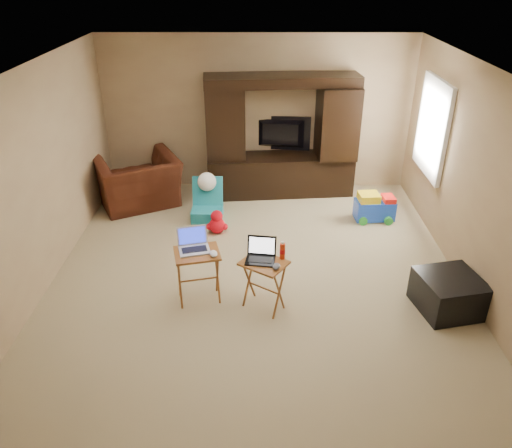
{
  "coord_description": "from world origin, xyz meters",
  "views": [
    {
      "loc": [
        0.03,
        -5.24,
        3.52
      ],
      "look_at": [
        0.0,
        -0.2,
        0.8
      ],
      "focal_mm": 35.0,
      "sensor_mm": 36.0,
      "label": 1
    }
  ],
  "objects_px": {
    "tray_table_right": "(264,285)",
    "plush_toy": "(217,222)",
    "push_toy": "(375,206)",
    "tray_table_left": "(198,276)",
    "mouse_right": "(276,266)",
    "mouse_left": "(213,254)",
    "laptop_right": "(260,252)",
    "child_rocker": "(207,200)",
    "ottoman": "(449,293)",
    "recliner": "(138,182)",
    "entertainment_center": "(281,137)",
    "laptop_left": "(194,242)",
    "television": "(280,135)",
    "water_bottle": "(282,251)"
  },
  "relations": [
    {
      "from": "plush_toy",
      "to": "recliner",
      "type": "bearing_deg",
      "value": 144.3
    },
    {
      "from": "laptop_left",
      "to": "water_bottle",
      "type": "relative_size",
      "value": 1.81
    },
    {
      "from": "tray_table_right",
      "to": "water_bottle",
      "type": "relative_size",
      "value": 3.25
    },
    {
      "from": "tray_table_right",
      "to": "plush_toy",
      "type": "bearing_deg",
      "value": 144.75
    },
    {
      "from": "push_toy",
      "to": "tray_table_left",
      "type": "relative_size",
      "value": 0.92
    },
    {
      "from": "entertainment_center",
      "to": "laptop_left",
      "type": "bearing_deg",
      "value": -115.02
    },
    {
      "from": "child_rocker",
      "to": "push_toy",
      "type": "relative_size",
      "value": 1.03
    },
    {
      "from": "television",
      "to": "mouse_left",
      "type": "xyz_separation_m",
      "value": [
        -0.84,
        -3.29,
        -0.26
      ]
    },
    {
      "from": "ottoman",
      "to": "tray_table_right",
      "type": "distance_m",
      "value": 2.06
    },
    {
      "from": "recliner",
      "to": "push_toy",
      "type": "height_order",
      "value": "recliner"
    },
    {
      "from": "ottoman",
      "to": "tray_table_left",
      "type": "distance_m",
      "value": 2.81
    },
    {
      "from": "laptop_left",
      "to": "water_bottle",
      "type": "height_order",
      "value": "laptop_left"
    },
    {
      "from": "tray_table_right",
      "to": "mouse_right",
      "type": "bearing_deg",
      "value": -8.75
    },
    {
      "from": "ottoman",
      "to": "mouse_right",
      "type": "bearing_deg",
      "value": -176.8
    },
    {
      "from": "push_toy",
      "to": "laptop_right",
      "type": "distance_m",
      "value": 2.78
    },
    {
      "from": "plush_toy",
      "to": "tray_table_right",
      "type": "distance_m",
      "value": 1.85
    },
    {
      "from": "ottoman",
      "to": "laptop_left",
      "type": "height_order",
      "value": "laptop_left"
    },
    {
      "from": "child_rocker",
      "to": "tray_table_left",
      "type": "xyz_separation_m",
      "value": [
        0.1,
        -2.04,
        0.02
      ]
    },
    {
      "from": "television",
      "to": "push_toy",
      "type": "distance_m",
      "value": 1.97
    },
    {
      "from": "tray_table_left",
      "to": "laptop_left",
      "type": "xyz_separation_m",
      "value": [
        -0.03,
        0.03,
        0.44
      ]
    },
    {
      "from": "mouse_left",
      "to": "recliner",
      "type": "bearing_deg",
      "value": 118.52
    },
    {
      "from": "television",
      "to": "ottoman",
      "type": "xyz_separation_m",
      "value": [
        1.77,
        -3.37,
        -0.72
      ]
    },
    {
      "from": "child_rocker",
      "to": "laptop_left",
      "type": "height_order",
      "value": "laptop_left"
    },
    {
      "from": "entertainment_center",
      "to": "laptop_right",
      "type": "bearing_deg",
      "value": -101.37
    },
    {
      "from": "plush_toy",
      "to": "tray_table_left",
      "type": "relative_size",
      "value": 0.56
    },
    {
      "from": "entertainment_center",
      "to": "tray_table_left",
      "type": "distance_m",
      "value": 3.23
    },
    {
      "from": "laptop_right",
      "to": "mouse_right",
      "type": "xyz_separation_m",
      "value": [
        0.17,
        -0.14,
        -0.09
      ]
    },
    {
      "from": "tray_table_left",
      "to": "mouse_left",
      "type": "height_order",
      "value": "mouse_left"
    },
    {
      "from": "entertainment_center",
      "to": "ottoman",
      "type": "height_order",
      "value": "entertainment_center"
    },
    {
      "from": "mouse_left",
      "to": "child_rocker",
      "type": "bearing_deg",
      "value": 97.75
    },
    {
      "from": "entertainment_center",
      "to": "child_rocker",
      "type": "relative_size",
      "value": 3.92
    },
    {
      "from": "tray_table_right",
      "to": "television",
      "type": "bearing_deg",
      "value": 119.03
    },
    {
      "from": "child_rocker",
      "to": "entertainment_center",
      "type": "bearing_deg",
      "value": 41.06
    },
    {
      "from": "push_toy",
      "to": "ottoman",
      "type": "height_order",
      "value": "push_toy"
    },
    {
      "from": "recliner",
      "to": "ottoman",
      "type": "xyz_separation_m",
      "value": [
        4.02,
        -2.67,
        -0.18
      ]
    },
    {
      "from": "tray_table_right",
      "to": "laptop_right",
      "type": "distance_m",
      "value": 0.42
    },
    {
      "from": "tray_table_right",
      "to": "mouse_right",
      "type": "distance_m",
      "value": 0.37
    },
    {
      "from": "plush_toy",
      "to": "ottoman",
      "type": "height_order",
      "value": "ottoman"
    },
    {
      "from": "television",
      "to": "laptop_left",
      "type": "xyz_separation_m",
      "value": [
        -1.06,
        -3.19,
        -0.17
      ]
    },
    {
      "from": "laptop_right",
      "to": "water_bottle",
      "type": "distance_m",
      "value": 0.25
    },
    {
      "from": "child_rocker",
      "to": "mouse_left",
      "type": "height_order",
      "value": "mouse_left"
    },
    {
      "from": "plush_toy",
      "to": "push_toy",
      "type": "bearing_deg",
      "value": 10.23
    },
    {
      "from": "tray_table_right",
      "to": "laptop_right",
      "type": "bearing_deg",
      "value": -172.61
    },
    {
      "from": "laptop_left",
      "to": "mouse_right",
      "type": "relative_size",
      "value": 2.74
    },
    {
      "from": "ottoman",
      "to": "mouse_left",
      "type": "distance_m",
      "value": 2.65
    },
    {
      "from": "tray_table_left",
      "to": "mouse_left",
      "type": "bearing_deg",
      "value": -33.54
    },
    {
      "from": "entertainment_center",
      "to": "water_bottle",
      "type": "xyz_separation_m",
      "value": [
        -0.09,
        -3.05,
        -0.28
      ]
    },
    {
      "from": "mouse_right",
      "to": "mouse_left",
      "type": "bearing_deg",
      "value": 164.52
    },
    {
      "from": "recliner",
      "to": "water_bottle",
      "type": "height_order",
      "value": "water_bottle"
    },
    {
      "from": "plush_toy",
      "to": "laptop_left",
      "type": "height_order",
      "value": "laptop_left"
    }
  ]
}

